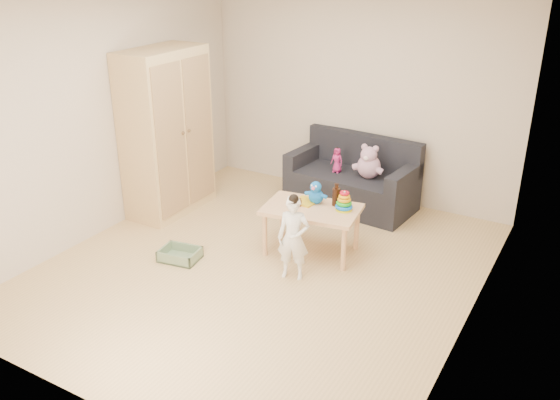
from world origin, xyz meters
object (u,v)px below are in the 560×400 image
Objects in this scene: play_table at (311,230)px; toddler at (293,239)px; sofa at (351,189)px; wardrobe at (167,133)px.

play_table is 0.57m from toddler.
sofa is 1.32m from play_table.
sofa is at bearing 79.32° from toddler.
sofa is 1.85× the size of toddler.
play_table is at bearing -78.93° from sofa.
toddler is at bearing -18.28° from wardrobe.
play_table is at bearing -4.10° from wardrobe.
play_table is at bearing 81.55° from toddler.
sofa is at bearing 95.71° from play_table.
wardrobe reaches higher than sofa.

